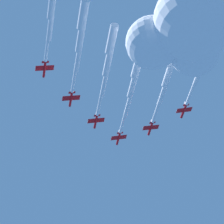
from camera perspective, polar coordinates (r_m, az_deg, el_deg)
jet_lead at (r=209.13m, az=2.60°, el=3.38°), size 33.97×51.54×4.47m
jet_port_inner at (r=197.64m, az=-0.54°, el=6.23°), size 33.92×52.14×4.43m
jet_starboard_inner at (r=203.37m, az=7.01°, el=4.67°), size 32.69×49.58×4.43m
jet_port_mid at (r=190.83m, az=-4.01°, el=9.15°), size 32.36×49.17×4.42m
jet_starboard_mid at (r=201.14m, az=11.80°, el=7.58°), size 34.43×52.07×4.52m
jet_port_outer at (r=188.06m, az=-7.56°, el=13.14°), size 32.06×47.77×4.46m
cloud_puff at (r=176.87m, az=9.89°, el=10.72°), size 49.56×39.75×33.04m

